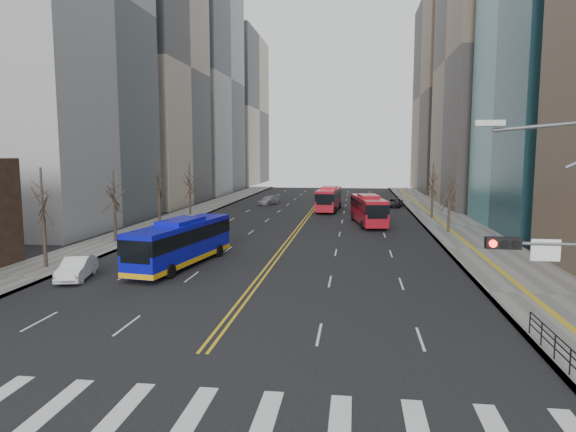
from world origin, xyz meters
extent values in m
plane|color=black|center=(0.00, 0.00, 0.00)|extent=(220.00, 220.00, 0.00)
cube|color=slate|center=(17.50, 45.00, 0.07)|extent=(7.00, 130.00, 0.15)
cube|color=slate|center=(-16.50, 45.00, 0.07)|extent=(5.00, 130.00, 0.15)
cube|color=silver|center=(-3.55, 0.00, 0.01)|extent=(0.70, 4.00, 0.01)
cube|color=silver|center=(-1.18, 0.00, 0.01)|extent=(0.70, 4.00, 0.01)
cube|color=silver|center=(1.18, 0.00, 0.01)|extent=(0.70, 4.00, 0.01)
cube|color=silver|center=(3.55, 0.00, 0.01)|extent=(0.70, 4.00, 0.01)
cube|color=silver|center=(5.91, 0.00, 0.01)|extent=(0.70, 4.00, 0.01)
cube|color=silver|center=(8.27, 0.00, 0.01)|extent=(0.70, 4.00, 0.01)
cube|color=gold|center=(-0.20, 55.00, 0.01)|extent=(0.15, 100.00, 0.01)
cube|color=gold|center=(0.20, 55.00, 0.01)|extent=(0.15, 100.00, 0.01)
cube|color=#B0A18E|center=(-31.00, 66.00, 22.00)|extent=(22.00, 22.00, 44.00)
cube|color=#9C9C9F|center=(-30.00, 93.00, 24.00)|extent=(20.00, 26.00, 48.00)
cube|color=#806B58|center=(30.00, 71.00, 23.00)|extent=(20.00, 26.00, 46.00)
cube|color=#B0A18E|center=(-29.00, 125.00, 20.00)|extent=(18.00, 30.00, 40.00)
cube|color=brown|center=(29.00, 103.00, 21.00)|extent=(18.00, 30.00, 42.00)
cylinder|color=slate|center=(12.95, 2.00, 5.50)|extent=(4.50, 0.12, 0.12)
cube|color=black|center=(11.00, 2.00, 5.50)|extent=(1.10, 0.28, 0.38)
cylinder|color=#FF190C|center=(10.65, 1.84, 5.50)|extent=(0.24, 0.08, 0.24)
cylinder|color=black|center=(11.00, 1.84, 5.50)|extent=(0.24, 0.08, 0.24)
cylinder|color=black|center=(11.35, 1.84, 5.50)|extent=(0.24, 0.08, 0.24)
cube|color=white|center=(12.30, 2.00, 5.30)|extent=(0.90, 0.06, 0.70)
cube|color=#999993|center=(10.40, 2.00, 9.30)|extent=(0.90, 0.35, 0.18)
cube|color=black|center=(14.30, 6.00, 1.15)|extent=(0.04, 6.00, 0.04)
cylinder|color=black|center=(14.30, 4.50, 0.65)|extent=(0.06, 0.06, 1.00)
cylinder|color=black|center=(14.30, 6.00, 0.65)|extent=(0.06, 0.06, 1.00)
cylinder|color=black|center=(14.30, 7.50, 0.65)|extent=(0.06, 0.06, 1.00)
cylinder|color=black|center=(14.30, 9.00, 0.65)|extent=(0.06, 0.06, 1.00)
cylinder|color=#33271F|center=(-16.00, 19.00, 1.95)|extent=(0.28, 0.28, 3.90)
cylinder|color=#33271F|center=(-16.00, 30.00, 1.80)|extent=(0.28, 0.28, 3.60)
cylinder|color=#33271F|center=(-16.00, 41.00, 2.00)|extent=(0.28, 0.28, 4.00)
cylinder|color=#33271F|center=(-16.00, 52.00, 1.90)|extent=(0.28, 0.28, 3.80)
cylinder|color=#33271F|center=(16.00, 40.00, 1.75)|extent=(0.28, 0.28, 3.50)
cylinder|color=#33271F|center=(16.00, 52.00, 1.88)|extent=(0.28, 0.28, 3.75)
cube|color=#0C10C2|center=(-6.56, 21.38, 1.78)|extent=(4.45, 12.31, 2.87)
cube|color=black|center=(-6.56, 21.38, 2.34)|extent=(4.51, 12.34, 1.03)
cube|color=#0C10C2|center=(-6.56, 21.38, 3.32)|extent=(2.67, 4.49, 0.40)
cube|color=#FFB60D|center=(-6.56, 21.38, 0.55)|extent=(4.51, 12.34, 0.35)
cylinder|color=black|center=(-8.43, 17.78, 0.50)|extent=(0.46, 1.04, 1.00)
cylinder|color=black|center=(-5.95, 17.37, 0.50)|extent=(0.46, 1.04, 1.00)
cylinder|color=black|center=(-7.17, 25.40, 0.50)|extent=(0.46, 1.04, 1.00)
cylinder|color=black|center=(-4.69, 24.99, 0.50)|extent=(0.46, 1.04, 1.00)
cube|color=#AC1220|center=(7.79, 45.62, 1.80)|extent=(4.22, 11.42, 2.90)
cube|color=black|center=(7.79, 45.62, 2.36)|extent=(4.29, 11.45, 1.04)
cube|color=#AC1220|center=(7.79, 45.62, 3.35)|extent=(2.61, 4.17, 0.40)
cylinder|color=black|center=(7.09, 41.90, 0.50)|extent=(0.45, 1.03, 1.00)
cylinder|color=black|center=(9.60, 42.29, 0.50)|extent=(0.45, 1.03, 1.00)
cylinder|color=black|center=(5.99, 48.96, 0.50)|extent=(0.45, 1.03, 1.00)
cylinder|color=black|center=(8.50, 49.35, 0.50)|extent=(0.45, 1.03, 1.00)
cube|color=#AC1220|center=(2.45, 59.76, 1.80)|extent=(3.24, 11.31, 2.90)
cube|color=black|center=(2.45, 59.76, 2.37)|extent=(3.30, 11.33, 1.04)
cube|color=#AC1220|center=(2.45, 59.76, 3.35)|extent=(2.27, 4.03, 0.40)
cylinder|color=black|center=(0.96, 56.27, 0.50)|extent=(0.36, 1.02, 1.00)
cylinder|color=black|center=(3.49, 56.11, 0.50)|extent=(0.36, 1.02, 1.00)
cylinder|color=black|center=(1.41, 63.41, 0.50)|extent=(0.36, 1.02, 1.00)
cylinder|color=black|center=(3.94, 63.24, 0.50)|extent=(0.36, 1.02, 1.00)
imported|color=white|center=(-12.10, 16.39, 0.74)|extent=(2.50, 4.75, 1.49)
imported|color=black|center=(7.96, 49.65, 0.65)|extent=(2.83, 4.13, 1.31)
imported|color=gray|center=(-7.80, 67.34, 0.72)|extent=(3.73, 5.33, 1.43)
imported|color=black|center=(12.27, 66.27, 0.66)|extent=(3.27, 5.14, 1.32)
camera|label=1|loc=(6.27, -14.98, 8.36)|focal=32.00mm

